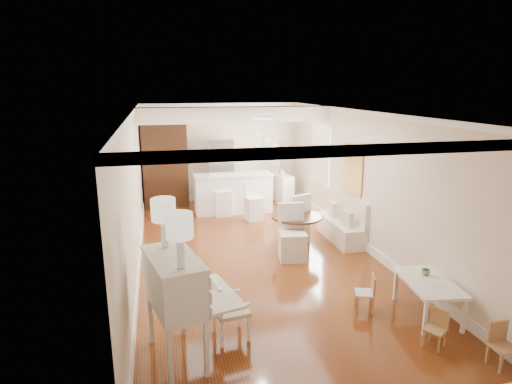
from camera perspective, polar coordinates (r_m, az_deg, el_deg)
name	(u,v)px	position (r m, az deg, el deg)	size (l,w,h in m)	color
room	(255,154)	(8.32, -0.18, 5.07)	(9.00, 9.04, 2.82)	brown
secretary_bureau	(175,309)	(5.38, -10.69, -15.06)	(1.05, 1.08, 1.35)	silver
gustavian_armchair	(231,309)	(5.85, -3.38, -15.31)	(0.47, 0.47, 0.82)	white
kids_table	(428,298)	(6.86, 21.91, -13.01)	(0.65, 1.09, 0.54)	white
kids_chair_a	(435,329)	(6.17, 22.79, -16.49)	(0.24, 0.24, 0.50)	#A37A4A
kids_chair_b	(365,292)	(6.72, 14.28, -12.85)	(0.27, 0.27, 0.57)	#AF7C4F
kids_chair_c	(503,346)	(6.12, 30.11, -17.36)	(0.27, 0.27, 0.55)	#AB794E
banquette	(341,218)	(9.44, 11.21, -3.42)	(0.52, 1.60, 0.98)	silver
dining_table	(296,232)	(8.86, 5.39, -5.33)	(1.03, 1.03, 0.70)	#482517
slip_chair_near	(293,233)	(8.27, 4.89, -5.41)	(0.50, 0.53, 1.07)	silver
slip_chair_far	(294,217)	(9.24, 5.05, -3.31)	(0.51, 0.53, 1.07)	white
breakfast_counter	(233,193)	(11.29, -3.05, -0.17)	(2.05, 0.65, 1.03)	white
bar_stool_left	(222,195)	(11.04, -4.54, -0.45)	(0.42, 0.42, 1.06)	white
bar_stool_right	(254,202)	(10.61, -0.30, -1.32)	(0.38, 0.38, 0.94)	white
pantry_cabinet	(165,165)	(12.05, -12.01, 3.53)	(1.20, 0.60, 2.30)	#381E11
fridge	(233,171)	(12.25, -3.03, 2.79)	(0.75, 0.65, 1.80)	silver
sideboard	(282,188)	(12.35, 3.46, 0.49)	(0.37, 0.83, 0.80)	silver
pencil_cup	(426,272)	(6.90, 21.68, -9.91)	(0.12, 0.12, 0.09)	#5B8E52
branch_vase	(282,172)	(12.22, 3.52, 2.66)	(0.16, 0.16, 0.16)	silver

